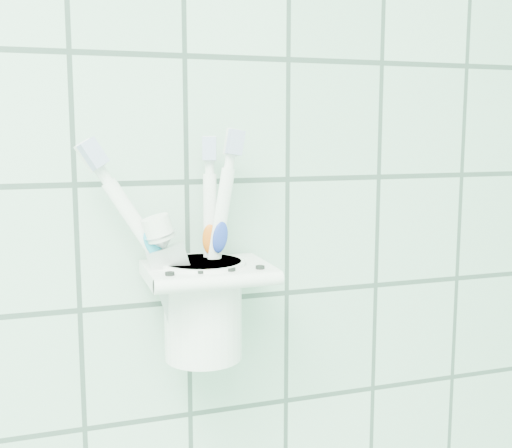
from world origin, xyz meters
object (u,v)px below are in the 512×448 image
holder_bracket (207,273)px  toothbrush_orange (200,238)px  toothbrush_blue (210,241)px  toothpaste_tube (196,271)px  toothbrush_pink (219,229)px  cup (203,305)px

holder_bracket → toothbrush_orange: (-0.00, 0.01, 0.03)m
toothbrush_blue → toothpaste_tube: 0.04m
holder_bracket → toothpaste_tube: (-0.01, -0.00, 0.00)m
holder_bracket → toothbrush_orange: 0.03m
toothbrush_pink → toothbrush_blue: (-0.00, 0.02, -0.01)m
toothbrush_blue → toothbrush_orange: 0.01m
holder_bracket → toothbrush_orange: bearing=115.7°
holder_bracket → cup: (-0.00, 0.00, -0.03)m
toothbrush_blue → toothpaste_tube: toothbrush_blue is taller
toothbrush_blue → holder_bracket: bearing=-96.6°
cup → toothbrush_orange: bearing=99.3°
holder_bracket → toothbrush_pink: size_ratio=0.52×
cup → toothpaste_tube: 0.04m
toothbrush_orange → cup: bearing=-86.8°
toothbrush_orange → toothpaste_tube: bearing=-124.8°
cup → toothbrush_pink: (0.01, -0.01, 0.07)m
toothbrush_blue → toothbrush_orange: (-0.01, -0.01, 0.00)m
cup → toothbrush_pink: 0.07m
toothbrush_pink → toothbrush_orange: bearing=113.9°
toothbrush_pink → toothbrush_blue: 0.02m
cup → toothbrush_orange: size_ratio=0.45×
cup → toothbrush_blue: (0.01, 0.01, 0.06)m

